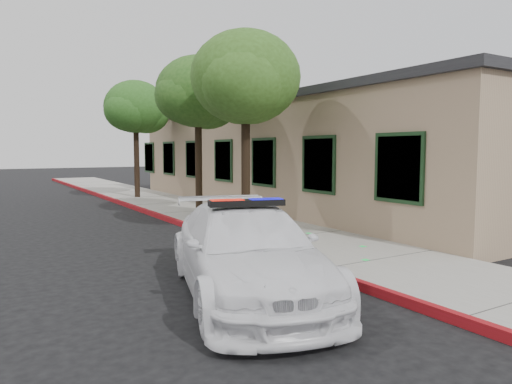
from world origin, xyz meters
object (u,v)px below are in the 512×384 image
object	(u,v)px
police_car	(247,251)
street_tree_near	(246,82)
clapboard_building	(309,156)
fire_hydrant	(259,222)
street_tree_far	(136,109)
street_tree_mid	(198,96)

from	to	relation	value
police_car	street_tree_near	xyz separation A→B (m)	(2.67, 4.61, 3.45)
street_tree_near	police_car	bearing A→B (deg)	-120.13
clapboard_building	police_car	distance (m)	12.62
police_car	fire_hydrant	xyz separation A→B (m)	(2.45, 3.58, -0.18)
fire_hydrant	street_tree_far	distance (m)	12.42
clapboard_building	street_tree_mid	distance (m)	6.05
police_car	street_tree_far	bearing A→B (deg)	95.62
police_car	street_tree_mid	xyz separation A→B (m)	(2.87, 8.12, 3.44)
street_tree_far	fire_hydrant	bearing A→B (deg)	-92.81
police_car	street_tree_far	world-z (taller)	street_tree_far
police_car	fire_hydrant	world-z (taller)	police_car
clapboard_building	street_tree_far	bearing A→B (deg)	131.36
street_tree_near	street_tree_far	distance (m)	10.82
police_car	street_tree_mid	distance (m)	9.28
police_car	street_tree_near	size ratio (longest dim) A/B	1.00
police_car	street_tree_far	xyz separation A→B (m)	(3.03, 15.42, 3.52)
street_tree_near	street_tree_far	world-z (taller)	street_tree_far
fire_hydrant	clapboard_building	bearing A→B (deg)	27.99
police_car	fire_hydrant	bearing A→B (deg)	72.32
street_tree_far	street_tree_near	bearing A→B (deg)	-91.91
clapboard_building	street_tree_far	size ratio (longest dim) A/B	3.82
street_tree_mid	police_car	bearing A→B (deg)	-109.45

